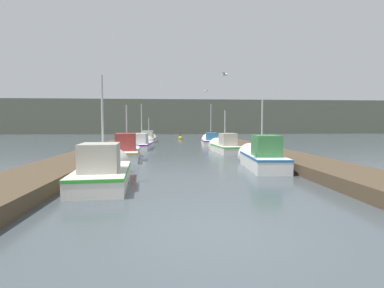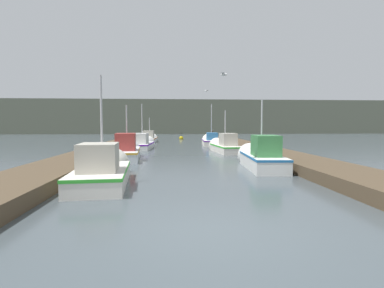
# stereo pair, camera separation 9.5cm
# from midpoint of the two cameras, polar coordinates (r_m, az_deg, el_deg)

# --- Properties ---
(ground_plane) EXTENTS (200.00, 200.00, 0.00)m
(ground_plane) POSITION_cam_midpoint_polar(r_m,az_deg,el_deg) (6.30, 4.64, -16.50)
(ground_plane) COLOR #424C51
(dock_left) EXTENTS (2.57, 40.00, 0.48)m
(dock_left) POSITION_cam_midpoint_polar(r_m,az_deg,el_deg) (22.45, -16.48, -1.28)
(dock_left) COLOR #4C3D2B
(dock_left) RESTS_ON ground_plane
(dock_right) EXTENTS (2.57, 40.00, 0.48)m
(dock_right) POSITION_cam_midpoint_polar(r_m,az_deg,el_deg) (22.91, 12.81, -1.12)
(dock_right) COLOR #4C3D2B
(dock_right) RESTS_ON ground_plane
(distant_shore_ridge) EXTENTS (120.00, 16.00, 7.45)m
(distant_shore_ridge) POSITION_cam_midpoint_polar(r_m,az_deg,el_deg) (72.34, -3.35, 5.08)
(distant_shore_ridge) COLOR #565B4C
(distant_shore_ridge) RESTS_ON ground_plane
(fishing_boat_0) EXTENTS (2.14, 5.22, 4.45)m
(fishing_boat_0) POSITION_cam_midpoint_polar(r_m,az_deg,el_deg) (11.66, -16.27, -4.78)
(fishing_boat_0) COLOR silver
(fishing_boat_0) RESTS_ON ground_plane
(fishing_boat_1) EXTENTS (1.83, 5.44, 3.72)m
(fishing_boat_1) POSITION_cam_midpoint_polar(r_m,az_deg,el_deg) (15.49, 13.01, -2.41)
(fishing_boat_1) COLOR silver
(fishing_boat_1) RESTS_ON ground_plane
(fishing_boat_2) EXTENTS (1.90, 6.10, 3.75)m
(fishing_boat_2) POSITION_cam_midpoint_polar(r_m,az_deg,el_deg) (19.47, -12.08, -1.23)
(fishing_boat_2) COLOR silver
(fishing_boat_2) RESTS_ON ground_plane
(fishing_boat_3) EXTENTS (1.92, 5.25, 3.65)m
(fishing_boat_3) POSITION_cam_midpoint_polar(r_m,az_deg,el_deg) (23.45, 6.32, -0.41)
(fishing_boat_3) COLOR silver
(fishing_boat_3) RESTS_ON ground_plane
(fishing_boat_4) EXTENTS (1.95, 5.68, 4.45)m
(fishing_boat_4) POSITION_cam_midpoint_polar(r_m,az_deg,el_deg) (27.01, -9.27, 0.08)
(fishing_boat_4) COLOR silver
(fishing_boat_4) RESTS_ON ground_plane
(fishing_boat_5) EXTENTS (2.02, 5.69, 4.77)m
(fishing_boat_5) POSITION_cam_midpoint_polar(r_m,az_deg,el_deg) (31.39, 3.72, 0.57)
(fishing_boat_5) COLOR silver
(fishing_boat_5) RESTS_ON ground_plane
(fishing_boat_6) EXTENTS (1.74, 5.36, 3.38)m
(fishing_boat_6) POSITION_cam_midpoint_polar(r_m,az_deg,el_deg) (36.25, -7.98, 1.05)
(fishing_boat_6) COLOR silver
(fishing_boat_6) RESTS_ON ground_plane
(mooring_piling_0) EXTENTS (0.23, 0.23, 1.36)m
(mooring_piling_0) POSITION_cam_midpoint_polar(r_m,az_deg,el_deg) (21.39, -13.20, -0.28)
(mooring_piling_0) COLOR #473523
(mooring_piling_0) RESTS_ON ground_plane
(mooring_piling_1) EXTENTS (0.29, 0.29, 1.41)m
(mooring_piling_1) POSITION_cam_midpoint_polar(r_m,az_deg,el_deg) (37.74, 3.93, 1.61)
(mooring_piling_1) COLOR #473523
(mooring_piling_1) RESTS_ON ground_plane
(mooring_piling_2) EXTENTS (0.35, 0.35, 1.35)m
(mooring_piling_2) POSITION_cam_midpoint_polar(r_m,az_deg,el_deg) (23.06, -13.07, 0.02)
(mooring_piling_2) COLOR #473523
(mooring_piling_2) RESTS_ON ground_plane
(mooring_piling_3) EXTENTS (0.24, 0.24, 1.00)m
(mooring_piling_3) POSITION_cam_midpoint_polar(r_m,az_deg,el_deg) (30.52, 6.35, 0.68)
(mooring_piling_3) COLOR #473523
(mooring_piling_3) RESTS_ON ground_plane
(channel_buoy) EXTENTS (0.59, 0.59, 1.09)m
(channel_buoy) POSITION_cam_midpoint_polar(r_m,az_deg,el_deg) (42.29, -2.01, 1.12)
(channel_buoy) COLOR gold
(channel_buoy) RESTS_ON ground_plane
(seagull_lead) EXTENTS (0.35, 0.54, 0.12)m
(seagull_lead) POSITION_cam_midpoint_polar(r_m,az_deg,el_deg) (13.03, 6.34, 13.03)
(seagull_lead) COLOR white
(seagull_1) EXTENTS (0.41, 0.52, 0.12)m
(seagull_1) POSITION_cam_midpoint_polar(r_m,az_deg,el_deg) (25.51, 2.78, 10.08)
(seagull_1) COLOR white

